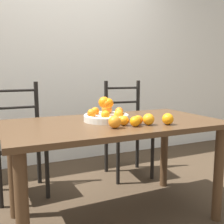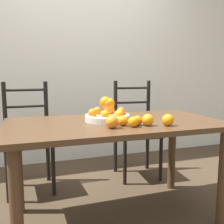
{
  "view_description": "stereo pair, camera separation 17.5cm",
  "coord_description": "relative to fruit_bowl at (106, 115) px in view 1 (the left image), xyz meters",
  "views": [
    {
      "loc": [
        -0.79,
        -1.67,
        1.08
      ],
      "look_at": [
        -0.05,
        -0.05,
        0.82
      ],
      "focal_mm": 42.0,
      "sensor_mm": 36.0,
      "label": 1
    },
    {
      "loc": [
        -0.62,
        -1.74,
        1.08
      ],
      "look_at": [
        -0.05,
        -0.05,
        0.82
      ],
      "focal_mm": 42.0,
      "sensor_mm": 36.0,
      "label": 2
    }
  ],
  "objects": [
    {
      "name": "chair_left",
      "position": [
        -0.55,
        0.71,
        -0.32
      ],
      "size": [
        0.43,
        0.41,
        1.01
      ],
      "rotation": [
        0.0,
        0.0,
        0.04
      ],
      "color": "black",
      "rests_on": "ground_plane"
    },
    {
      "name": "orange_loose_0",
      "position": [
        0.19,
        -0.26,
        -0.01
      ],
      "size": [
        0.08,
        0.08,
        0.08
      ],
      "color": "orange",
      "rests_on": "dining_table"
    },
    {
      "name": "orange_loose_1",
      "position": [
        -0.06,
        -0.26,
        -0.01
      ],
      "size": [
        0.08,
        0.08,
        0.08
      ],
      "color": "orange",
      "rests_on": "dining_table"
    },
    {
      "name": "orange_loose_5",
      "position": [
        0.04,
        -0.21,
        -0.01
      ],
      "size": [
        0.07,
        0.07,
        0.07
      ],
      "color": "orange",
      "rests_on": "dining_table"
    },
    {
      "name": "dining_table",
      "position": [
        0.04,
        -0.05,
        -0.15
      ],
      "size": [
        1.53,
        0.83,
        0.74
      ],
      "color": "#4C331E",
      "rests_on": "ground_plane"
    },
    {
      "name": "wall_back",
      "position": [
        0.04,
        1.45,
        0.51
      ],
      "size": [
        8.0,
        0.06,
        2.6
      ],
      "color": "silver",
      "rests_on": "ground_plane"
    },
    {
      "name": "orange_loose_2",
      "position": [
        0.09,
        -0.27,
        -0.01
      ],
      "size": [
        0.07,
        0.07,
        0.07
      ],
      "color": "orange",
      "rests_on": "dining_table"
    },
    {
      "name": "fruit_bowl",
      "position": [
        0.0,
        0.0,
        0.0
      ],
      "size": [
        0.33,
        0.33,
        0.18
      ],
      "color": "beige",
      "rests_on": "dining_table"
    },
    {
      "name": "orange_loose_3",
      "position": [
        0.32,
        -0.3,
        -0.01
      ],
      "size": [
        0.08,
        0.08,
        0.08
      ],
      "color": "orange",
      "rests_on": "dining_table"
    },
    {
      "name": "orange_loose_4",
      "position": [
        0.14,
        -0.22,
        -0.01
      ],
      "size": [
        0.06,
        0.06,
        0.06
      ],
      "color": "orange",
      "rests_on": "dining_table"
    },
    {
      "name": "ground_plane",
      "position": [
        0.04,
        -0.05,
        -0.79
      ],
      "size": [
        12.0,
        12.0,
        0.0
      ],
      "primitive_type": "plane",
      "color": "#423323"
    },
    {
      "name": "chair_right",
      "position": [
        0.55,
        0.71,
        -0.32
      ],
      "size": [
        0.45,
        0.43,
        1.01
      ],
      "rotation": [
        0.0,
        0.0,
        -0.08
      ],
      "color": "black",
      "rests_on": "ground_plane"
    }
  ]
}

